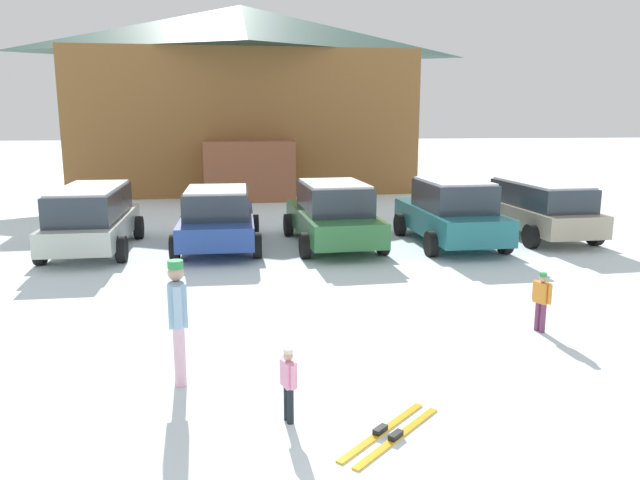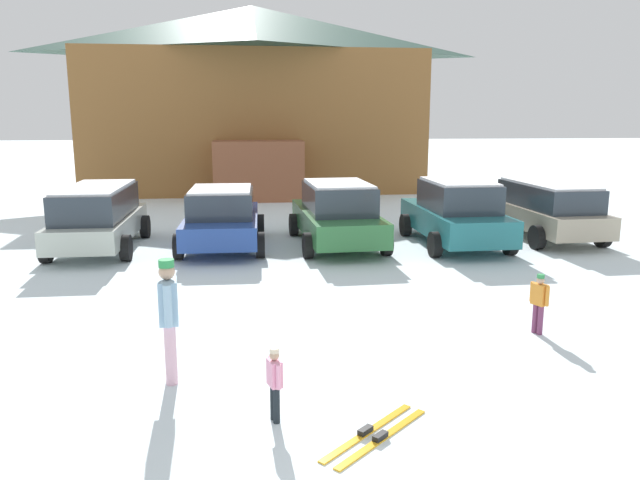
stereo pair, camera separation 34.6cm
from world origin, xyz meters
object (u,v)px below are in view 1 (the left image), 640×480
ski_lodge (243,97)px  skier_child_in_pink_snowsuit (288,381)px  parked_silver_wagon (92,216)px  parked_beige_suv (539,207)px  skier_child_in_orange_jacket (542,298)px  skier_adult_in_blue_parka (178,315)px  parked_blue_hatchback (218,218)px  parked_green_coupe (333,214)px  parked_teal_hatchback (451,212)px  pair_of_skis (390,434)px

ski_lodge → skier_child_in_pink_snowsuit: size_ratio=17.56×
parked_silver_wagon → skier_child_in_pink_snowsuit: size_ratio=5.24×
parked_beige_suv → skier_child_in_orange_jacket: parked_beige_suv is taller
parked_silver_wagon → skier_adult_in_blue_parka: skier_adult_in_blue_parka is taller
parked_blue_hatchback → parked_green_coupe: bearing=-0.3°
parked_teal_hatchback → skier_adult_in_blue_parka: (-6.37, -8.13, 0.06)m
skier_adult_in_blue_parka → skier_child_in_orange_jacket: skier_adult_in_blue_parka is taller
parked_teal_hatchback → parked_beige_suv: size_ratio=1.02×
skier_adult_in_blue_parka → parked_green_coupe: bearing=69.1°
skier_adult_in_blue_parka → parked_silver_wagon: bearing=109.6°
skier_child_in_pink_snowsuit → skier_child_in_orange_jacket: bearing=30.7°
ski_lodge → pair_of_skis: (1.55, -24.02, -4.19)m
ski_lodge → parked_beige_suv: (8.31, -13.55, -3.34)m
skier_child_in_pink_snowsuit → skier_adult_in_blue_parka: skier_adult_in_blue_parka is taller
parked_silver_wagon → parked_green_coupe: parked_green_coupe is taller
ski_lodge → parked_teal_hatchback: size_ratio=3.48×
parked_blue_hatchback → skier_adult_in_blue_parka: 8.42m
parked_teal_hatchback → skier_adult_in_blue_parka: bearing=-128.1°
parked_teal_hatchback → parked_beige_suv: parked_teal_hatchback is taller
parked_silver_wagon → skier_child_in_orange_jacket: (8.66, -7.14, -0.34)m
parked_blue_hatchback → skier_adult_in_blue_parka: size_ratio=2.63×
parked_teal_hatchback → parked_beige_suv: bearing=13.3°
parked_teal_hatchback → skier_adult_in_blue_parka: parked_teal_hatchback is taller
parked_teal_hatchback → skier_child_in_orange_jacket: parked_teal_hatchback is taller
parked_blue_hatchback → parked_beige_suv: parked_beige_suv is taller
parked_green_coupe → skier_child_in_pink_snowsuit: 9.81m
parked_green_coupe → parked_beige_suv: (5.99, 0.40, 0.01)m
parked_silver_wagon → parked_blue_hatchback: size_ratio=1.06×
parked_beige_suv → skier_adult_in_blue_parka: size_ratio=2.66×
skier_adult_in_blue_parka → pair_of_skis: bearing=-34.5°
skier_child_in_pink_snowsuit → parked_teal_hatchback: bearing=61.8°
skier_child_in_orange_jacket → pair_of_skis: size_ratio=0.72×
ski_lodge → pair_of_skis: ski_lodge is taller
parked_green_coupe → parked_teal_hatchback: bearing=-4.9°
parked_teal_hatchback → parked_beige_suv: (2.82, 0.67, -0.01)m
ski_lodge → skier_child_in_orange_jacket: (4.75, -21.03, -3.65)m
parked_teal_hatchback → skier_adult_in_blue_parka: size_ratio=2.70×
parked_silver_wagon → skier_child_in_orange_jacket: parked_silver_wagon is taller
ski_lodge → pair_of_skis: bearing=-86.3°
parked_silver_wagon → skier_child_in_orange_jacket: 11.23m
parked_blue_hatchback → parked_teal_hatchback: 6.21m
parked_silver_wagon → parked_blue_hatchback: bearing=-0.8°
parked_silver_wagon → parked_teal_hatchback: size_ratio=1.04×
parked_blue_hatchback → parked_green_coupe: (3.05, -0.02, 0.05)m
skier_child_in_pink_snowsuit → skier_adult_in_blue_parka: 1.87m
skier_child_in_orange_jacket → parked_teal_hatchback: bearing=83.8°
parked_teal_hatchback → pair_of_skis: parked_teal_hatchback is taller
parked_silver_wagon → parked_beige_suv: size_ratio=1.05×
parked_silver_wagon → skier_child_in_orange_jacket: size_ratio=4.72×
pair_of_skis → parked_silver_wagon: bearing=118.3°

